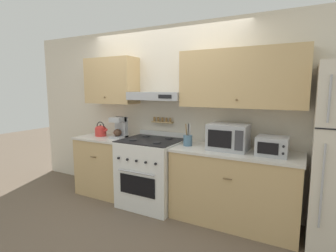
# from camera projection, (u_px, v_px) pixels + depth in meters

# --- Properties ---
(ground_plane) EXTENTS (16.00, 16.00, 0.00)m
(ground_plane) POSITION_uv_depth(u_px,v_px,m) (141.00, 212.00, 3.54)
(ground_plane) COLOR brown
(wall_back) EXTENTS (5.20, 0.46, 2.55)m
(wall_back) POSITION_uv_depth(u_px,v_px,m) (171.00, 103.00, 3.79)
(wall_back) COLOR beige
(wall_back) RESTS_ON ground_plane
(counter_left) EXTENTS (0.87, 0.65, 0.91)m
(counter_left) POSITION_uv_depth(u_px,v_px,m) (108.00, 165.00, 4.16)
(counter_left) COLOR tan
(counter_left) RESTS_ON ground_plane
(counter_right) EXTENTS (1.52, 0.65, 0.91)m
(counter_right) POSITION_uv_depth(u_px,v_px,m) (234.00, 187.00, 3.21)
(counter_right) COLOR tan
(counter_right) RESTS_ON ground_plane
(stove_range) EXTENTS (0.80, 0.74, 1.01)m
(stove_range) POSITION_uv_depth(u_px,v_px,m) (151.00, 172.00, 3.71)
(stove_range) COLOR white
(stove_range) RESTS_ON ground_plane
(tea_kettle) EXTENTS (0.23, 0.18, 0.23)m
(tea_kettle) POSITION_uv_depth(u_px,v_px,m) (101.00, 130.00, 4.14)
(tea_kettle) COLOR red
(tea_kettle) RESTS_ON counter_left
(coffee_maker) EXTENTS (0.19, 0.23, 0.32)m
(coffee_maker) POSITION_uv_depth(u_px,v_px,m) (120.00, 127.00, 3.99)
(coffee_maker) COLOR #ADAFB5
(coffee_maker) RESTS_ON counter_left
(microwave) EXTENTS (0.47, 0.36, 0.32)m
(microwave) POSITION_uv_depth(u_px,v_px,m) (228.00, 137.00, 3.19)
(microwave) COLOR #ADAFB5
(microwave) RESTS_ON counter_right
(utensil_crock) EXTENTS (0.12, 0.12, 0.29)m
(utensil_crock) POSITION_uv_depth(u_px,v_px,m) (188.00, 140.00, 3.43)
(utensil_crock) COLOR slate
(utensil_crock) RESTS_ON counter_right
(toaster_oven) EXTENTS (0.34, 0.33, 0.21)m
(toaster_oven) POSITION_uv_depth(u_px,v_px,m) (272.00, 146.00, 2.94)
(toaster_oven) COLOR #ADAFB5
(toaster_oven) RESTS_ON counter_right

